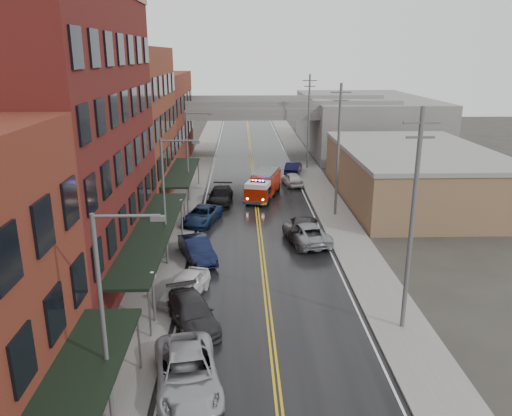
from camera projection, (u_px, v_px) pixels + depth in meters
name	position (u px, v px, depth m)	size (l,w,h in m)	color
road	(260.00, 235.00, 41.40)	(11.00, 160.00, 0.02)	black
sidewalk_left	(172.00, 235.00, 41.16)	(3.00, 160.00, 0.15)	slate
sidewalk_right	(347.00, 233.00, 41.60)	(3.00, 160.00, 0.15)	slate
curb_left	(192.00, 235.00, 41.21)	(0.30, 160.00, 0.15)	gray
curb_right	(327.00, 233.00, 41.55)	(0.30, 160.00, 0.15)	gray
brick_building_b	(55.00, 142.00, 31.66)	(9.00, 20.00, 18.00)	#4E1814
brick_building_c	(120.00, 127.00, 48.81)	(9.00, 15.00, 15.00)	brown
brick_building_far	(151.00, 120.00, 65.96)	(9.00, 20.00, 12.00)	brown
tan_building	(413.00, 176.00, 50.69)	(14.00, 22.00, 5.00)	#936E4F
right_far_block	(363.00, 122.00, 78.96)	(18.00, 30.00, 8.00)	slate
awning_1	(153.00, 230.00, 33.61)	(2.60, 18.00, 3.09)	black
awning_2	(182.00, 172.00, 50.32)	(2.60, 13.00, 3.09)	black
globe_lamp_1	(153.00, 285.00, 27.16)	(0.44, 0.44, 3.12)	#59595B
globe_lamp_2	(181.00, 209.00, 40.53)	(0.44, 0.44, 3.12)	#59595B
street_lamp_0	(108.00, 310.00, 18.66)	(2.64, 0.22, 9.00)	#59595B
street_lamp_1	(167.00, 195.00, 33.94)	(2.64, 0.22, 9.00)	#59595B
street_lamp_2	(190.00, 151.00, 49.22)	(2.64, 0.22, 9.00)	#59595B
utility_pole_0	(412.00, 219.00, 25.43)	(1.80, 0.24, 12.00)	#59595B
utility_pole_1	(338.00, 148.00, 44.53)	(1.80, 0.24, 12.00)	#59595B
utility_pole_2	(309.00, 120.00, 63.63)	(1.80, 0.24, 12.00)	#59595B
overpass	(251.00, 116.00, 70.19)	(40.00, 10.00, 7.50)	slate
fire_truck	(263.00, 185.00, 51.61)	(4.35, 7.62, 2.65)	#961806
parked_car_left_2	(187.00, 373.00, 22.13)	(2.77, 6.00, 1.67)	#A5A8AD
parked_car_left_3	(192.00, 313.00, 27.39)	(2.14, 5.27, 1.53)	#27272A
parked_car_left_4	(185.00, 286.00, 30.47)	(1.86, 4.61, 1.57)	white
parked_car_left_5	(197.00, 249.00, 36.14)	(1.75, 5.03, 1.66)	black
parked_car_left_6	(202.00, 215.00, 44.09)	(2.45, 5.32, 1.48)	#112343
parked_car_left_7	(220.00, 196.00, 49.84)	(2.27, 5.60, 1.62)	black
parked_car_right_0	(306.00, 233.00, 39.55)	(2.72, 5.90, 1.64)	gray
parked_car_right_1	(304.00, 226.00, 41.08)	(2.28, 5.62, 1.63)	#252528
parked_car_right_2	(292.00, 179.00, 56.78)	(1.77, 4.40, 1.50)	silver
parked_car_right_3	(293.00, 168.00, 61.87)	(1.71, 4.90, 1.61)	black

